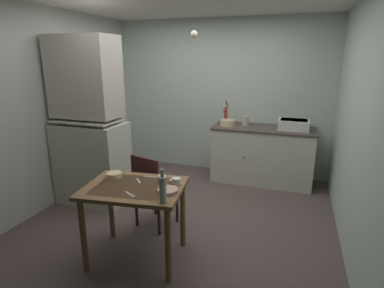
% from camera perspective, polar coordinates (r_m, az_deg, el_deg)
% --- Properties ---
extents(ground_plane, '(4.60, 4.60, 0.00)m').
position_cam_1_polar(ground_plane, '(4.00, -1.40, -13.01)').
color(ground_plane, brown).
extents(wall_back, '(3.70, 0.10, 2.54)m').
position_cam_1_polar(wall_back, '(5.29, 5.41, 8.60)').
color(wall_back, silver).
rests_on(wall_back, ground).
extents(wall_left, '(0.10, 3.64, 2.54)m').
position_cam_1_polar(wall_left, '(4.54, -24.10, 6.14)').
color(wall_left, silver).
rests_on(wall_left, ground).
extents(wall_right, '(0.10, 3.64, 2.54)m').
position_cam_1_polar(wall_right, '(3.41, 29.08, 2.73)').
color(wall_right, silver).
rests_on(wall_right, ground).
extents(hutch_cabinet, '(0.91, 0.55, 2.19)m').
position_cam_1_polar(hutch_cabinet, '(4.25, -18.49, 2.75)').
color(hutch_cabinet, beige).
rests_on(hutch_cabinet, ground).
extents(counter_cabinet, '(1.56, 0.64, 0.88)m').
position_cam_1_polar(counter_cabinet, '(4.98, 12.87, -1.95)').
color(counter_cabinet, beige).
rests_on(counter_cabinet, ground).
extents(sink_basin, '(0.44, 0.34, 0.15)m').
position_cam_1_polar(sink_basin, '(4.83, 18.37, 3.47)').
color(sink_basin, white).
rests_on(sink_basin, counter_cabinet).
extents(hand_pump, '(0.05, 0.27, 0.39)m').
position_cam_1_polar(hand_pump, '(4.97, 6.27, 5.58)').
color(hand_pump, maroon).
rests_on(hand_pump, counter_cabinet).
extents(mixing_bowl_counter, '(0.24, 0.24, 0.10)m').
position_cam_1_polar(mixing_bowl_counter, '(4.89, 6.60, 3.96)').
color(mixing_bowl_counter, beige).
rests_on(mixing_bowl_counter, counter_cabinet).
extents(stoneware_crock, '(0.11, 0.11, 0.16)m').
position_cam_1_polar(stoneware_crock, '(4.92, 9.91, 4.25)').
color(stoneware_crock, beige).
rests_on(stoneware_crock, counter_cabinet).
extents(dining_table, '(1.00, 0.80, 0.76)m').
position_cam_1_polar(dining_table, '(3.00, -10.58, -9.88)').
color(dining_table, brown).
rests_on(dining_table, ground).
extents(chair_far_side, '(0.49, 0.49, 0.88)m').
position_cam_1_polar(chair_far_side, '(3.58, -7.33, -8.15)').
color(chair_far_side, '#3C221B').
rests_on(chair_far_side, ground).
extents(serving_bowl_wide, '(0.19, 0.19, 0.03)m').
position_cam_1_polar(serving_bowl_wide, '(2.79, -4.52, -8.59)').
color(serving_bowl_wide, tan).
rests_on(serving_bowl_wide, dining_table).
extents(soup_bowl_small, '(0.15, 0.15, 0.05)m').
position_cam_1_polar(soup_bowl_small, '(3.19, -14.26, -5.61)').
color(soup_bowl_small, beige).
rests_on(soup_bowl_small, dining_table).
extents(teacup_mint, '(0.08, 0.08, 0.08)m').
position_cam_1_polar(teacup_mint, '(2.96, -5.52, -6.56)').
color(teacup_mint, tan).
rests_on(teacup_mint, dining_table).
extents(mug_tall, '(0.08, 0.08, 0.06)m').
position_cam_1_polar(mug_tall, '(2.93, -2.85, -6.95)').
color(mug_tall, white).
rests_on(mug_tall, dining_table).
extents(glass_bottle, '(0.06, 0.06, 0.29)m').
position_cam_1_polar(glass_bottle, '(2.56, -5.48, -8.29)').
color(glass_bottle, '#B7BCC1').
rests_on(glass_bottle, dining_table).
extents(table_knife, '(0.20, 0.05, 0.00)m').
position_cam_1_polar(table_knife, '(3.13, -7.16, -6.11)').
color(table_knife, silver).
rests_on(table_knife, dining_table).
extents(teaspoon_near_bowl, '(0.02, 0.12, 0.00)m').
position_cam_1_polar(teaspoon_near_bowl, '(3.07, -3.76, -6.45)').
color(teaspoon_near_bowl, beige).
rests_on(teaspoon_near_bowl, dining_table).
extents(teaspoon_by_cup, '(0.10, 0.11, 0.00)m').
position_cam_1_polar(teaspoon_by_cup, '(3.06, -9.90, -6.76)').
color(teaspoon_by_cup, beige).
rests_on(teaspoon_by_cup, dining_table).
extents(serving_spoon, '(0.13, 0.09, 0.00)m').
position_cam_1_polar(serving_spoon, '(2.79, -11.47, -9.13)').
color(serving_spoon, beige).
rests_on(serving_spoon, dining_table).
extents(pendant_bulb, '(0.08, 0.08, 0.08)m').
position_cam_1_polar(pendant_bulb, '(3.59, 0.41, 19.73)').
color(pendant_bulb, '#F9EFCC').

